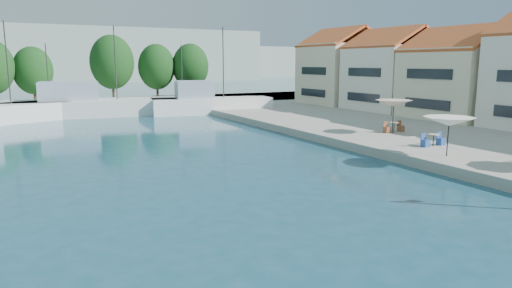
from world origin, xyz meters
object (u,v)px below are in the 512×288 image
trawler_04 (209,104)px  trawler_03 (94,106)px  umbrella_white (449,121)px  umbrella_cream (394,103)px

trawler_04 → trawler_03: bearing=172.8°
umbrella_white → umbrella_cream: (3.48, 7.81, 0.26)m
umbrella_white → umbrella_cream: 8.55m
trawler_04 → umbrella_white: (1.55, -31.73, 1.50)m
trawler_03 → umbrella_cream: trawler_03 is taller
trawler_03 → umbrella_white: bearing=-60.9°
umbrella_cream → trawler_04: bearing=101.9°
trawler_03 → umbrella_white: 37.97m
umbrella_cream → umbrella_white: bearing=-114.0°
trawler_04 → umbrella_cream: 24.51m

